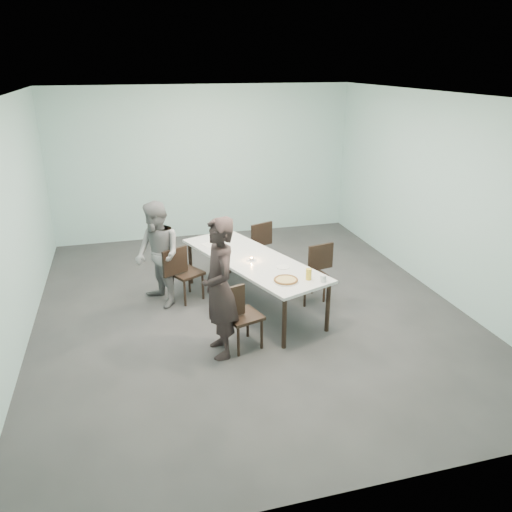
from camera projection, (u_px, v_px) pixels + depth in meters
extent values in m
plane|color=#333335|center=(248.00, 308.00, 7.38)|extent=(7.00, 7.00, 0.00)
cube|color=#AAD6D5|center=(205.00, 163.00, 9.98)|extent=(6.00, 0.02, 3.00)
cube|color=#AAD6D5|center=(363.00, 338.00, 3.69)|extent=(6.00, 0.02, 3.00)
cube|color=#AAD6D5|center=(10.00, 228.00, 6.11)|extent=(0.02, 7.00, 3.00)
cube|color=#AAD6D5|center=(439.00, 196.00, 7.56)|extent=(0.02, 7.00, 3.00)
cube|color=white|center=(246.00, 96.00, 6.29)|extent=(6.00, 7.00, 0.02)
cube|color=white|center=(252.00, 259.00, 7.22)|extent=(1.75, 2.75, 0.04)
cylinder|color=black|center=(284.00, 323.00, 6.23)|extent=(0.06, 0.06, 0.71)
cylinder|color=black|center=(190.00, 263.00, 8.08)|extent=(0.06, 0.06, 0.71)
cylinder|color=black|center=(328.00, 307.00, 6.63)|extent=(0.06, 0.06, 0.71)
cylinder|color=black|center=(229.00, 253.00, 8.48)|extent=(0.06, 0.06, 0.71)
cube|color=black|center=(243.00, 316.00, 6.24)|extent=(0.53, 0.53, 0.04)
cube|color=black|center=(229.00, 303.00, 6.06)|extent=(0.41, 0.16, 0.40)
cylinder|color=black|center=(238.00, 341.00, 6.11)|extent=(0.04, 0.04, 0.41)
cylinder|color=black|center=(225.00, 330.00, 6.38)|extent=(0.04, 0.04, 0.41)
cylinder|color=black|center=(262.00, 334.00, 6.28)|extent=(0.04, 0.04, 0.41)
cylinder|color=black|center=(248.00, 323.00, 6.54)|extent=(0.04, 0.04, 0.41)
cube|color=black|center=(186.00, 273.00, 7.51)|extent=(0.57, 0.57, 0.04)
cube|color=black|center=(175.00, 262.00, 7.30)|extent=(0.39, 0.24, 0.40)
cylinder|color=black|center=(185.00, 293.00, 7.37)|extent=(0.04, 0.04, 0.41)
cylinder|color=black|center=(171.00, 286.00, 7.60)|extent=(0.04, 0.04, 0.41)
cylinder|color=black|center=(203.00, 287.00, 7.59)|extent=(0.04, 0.04, 0.41)
cylinder|color=black|center=(189.00, 280.00, 7.82)|extent=(0.04, 0.04, 0.41)
cube|color=black|center=(309.00, 274.00, 7.48)|extent=(0.49, 0.49, 0.04)
cube|color=black|center=(321.00, 257.00, 7.47)|extent=(0.42, 0.12, 0.40)
cylinder|color=black|center=(312.00, 281.00, 7.78)|extent=(0.04, 0.04, 0.41)
cylinder|color=black|center=(324.00, 290.00, 7.49)|extent=(0.04, 0.04, 0.41)
cylinder|color=black|center=(293.00, 285.00, 7.64)|extent=(0.04, 0.04, 0.41)
cylinder|color=black|center=(305.00, 294.00, 7.35)|extent=(0.04, 0.04, 0.41)
cube|color=black|center=(253.00, 250.00, 8.42)|extent=(0.54, 0.54, 0.04)
cube|color=black|center=(262.00, 234.00, 8.43)|extent=(0.41, 0.18, 0.40)
cylinder|color=black|center=(255.00, 257.00, 8.72)|extent=(0.04, 0.04, 0.41)
cylinder|color=black|center=(267.00, 263.00, 8.46)|extent=(0.04, 0.04, 0.41)
cylinder|color=black|center=(239.00, 262.00, 8.54)|extent=(0.04, 0.04, 0.41)
cylinder|color=black|center=(250.00, 268.00, 8.28)|extent=(0.04, 0.04, 0.41)
imported|color=black|center=(220.00, 288.00, 5.94)|extent=(0.46, 0.67, 1.76)
imported|color=gray|center=(158.00, 255.00, 7.23)|extent=(0.84, 0.93, 1.57)
cylinder|color=white|center=(286.00, 281.00, 6.45)|extent=(0.34, 0.34, 0.01)
cylinder|color=#EBD085|center=(286.00, 280.00, 6.44)|extent=(0.30, 0.30, 0.01)
torus|color=brown|center=(286.00, 280.00, 6.44)|extent=(0.32, 0.32, 0.03)
cylinder|color=white|center=(283.00, 267.00, 6.88)|extent=(0.18, 0.18, 0.01)
cylinder|color=gold|center=(309.00, 274.00, 6.48)|extent=(0.08, 0.08, 0.15)
cylinder|color=silver|center=(323.00, 278.00, 6.43)|extent=(0.08, 0.08, 0.09)
cylinder|color=silver|center=(252.00, 259.00, 7.12)|extent=(0.06, 0.06, 0.03)
cylinder|color=orange|center=(252.00, 258.00, 7.11)|extent=(0.04, 0.04, 0.01)
cylinder|color=gold|center=(222.00, 245.00, 7.62)|extent=(0.07, 0.07, 0.08)
cube|color=silver|center=(212.00, 244.00, 7.75)|extent=(0.36, 0.31, 0.01)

